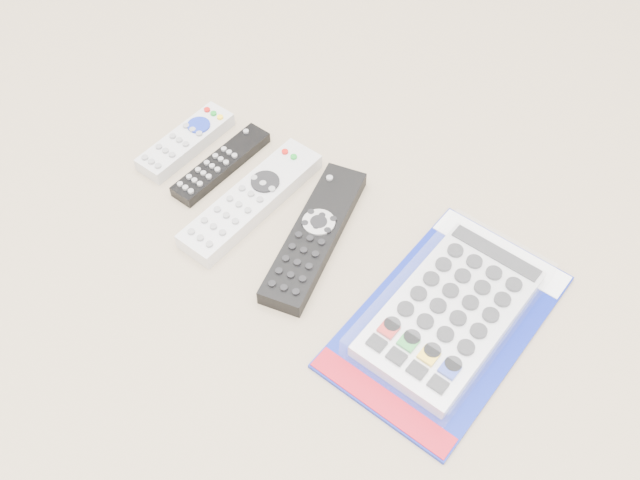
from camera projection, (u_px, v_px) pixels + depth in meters
The scene contains 5 objects.
remote_small_grey at pixel (186, 141), 1.00m from camera, with size 0.06×0.15×0.02m.
remote_slim_black at pixel (221, 164), 0.97m from camera, with size 0.05×0.16×0.02m.
remote_silver_dvd at pixel (251, 200), 0.93m from camera, with size 0.07×0.23×0.03m.
remote_large_black at pixel (315, 235), 0.89m from camera, with size 0.10×0.23×0.03m.
jumbo_remote_packaged at pixel (450, 311), 0.82m from camera, with size 0.20×0.31×0.04m.
Camera 1 is at (0.34, -0.43, 0.71)m, focal length 40.00 mm.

